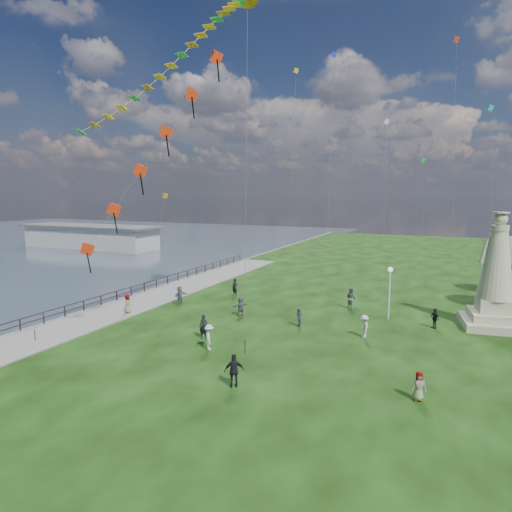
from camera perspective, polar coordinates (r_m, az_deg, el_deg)
The scene contains 18 objects.
waterfront at distance 41.16m, azimuth -17.88°, elevation -6.32°, with size 200.00×200.00×1.51m.
pier_pavilion at distance 89.59m, azimuth -21.24°, elevation 2.47°, with size 30.00×8.00×4.40m.
statue at distance 36.72m, azimuth 29.29°, elevation -3.35°, with size 4.86×4.86×8.73m.
lamppost at distance 35.76m, azimuth 17.42°, elevation -3.31°, with size 0.40×0.40×4.27m.
person_0 at distance 30.36m, azimuth -7.00°, elevation -9.35°, with size 0.63×0.41×1.73m, color black.
person_1 at distance 32.90m, azimuth 5.68°, elevation -8.16°, with size 0.72×0.44×1.48m, color #595960.
person_2 at distance 28.37m, azimuth -6.27°, elevation -10.70°, with size 1.07×0.55×1.65m, color silver.
person_3 at distance 23.08m, azimuth -2.92°, elevation -15.03°, with size 1.05×0.54×1.79m, color black.
person_4 at distance 23.19m, azimuth 20.88°, elevation -15.91°, with size 0.72×0.44×1.47m, color #595960.
person_5 at distance 39.70m, azimuth -10.10°, elevation -5.19°, with size 1.61×0.70×1.74m, color #595960.
person_6 at distance 42.29m, azimuth -2.83°, elevation -4.20°, with size 0.65×0.43×1.79m, color black.
person_7 at distance 38.69m, azimuth 12.55°, elevation -5.51°, with size 0.91×0.56×1.87m, color #595960.
person_8 at distance 31.32m, azimuth 14.24°, elevation -9.09°, with size 1.05×0.54×1.62m, color silver.
person_9 at distance 35.17m, azimuth 22.71°, elevation -7.65°, with size 0.90×0.46×1.53m, color black.
person_10 at distance 37.79m, azimuth -16.74°, elevation -6.24°, with size 0.76×0.47×1.56m, color #595960.
person_11 at distance 35.55m, azimuth -2.08°, elevation -6.74°, with size 1.51×0.65×1.63m, color #595960.
red_kite_train at distance 31.73m, azimuth -13.88°, elevation 12.64°, with size 9.84×9.35×20.25m.
small_kites at distance 44.25m, azimuth 13.77°, elevation 14.17°, with size 30.91×17.38×24.16m.
Camera 1 is at (11.83, -20.33, 10.02)m, focal length 30.00 mm.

